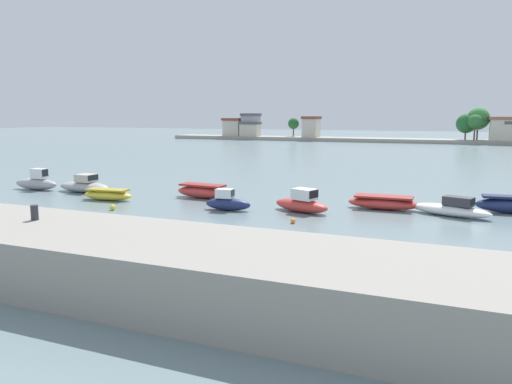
% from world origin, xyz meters
% --- Properties ---
extents(ground_plane, '(400.00, 400.00, 0.00)m').
position_xyz_m(ground_plane, '(0.00, 0.00, 0.00)').
color(ground_plane, slate).
extents(mooring_bollard, '(0.32, 0.32, 0.65)m').
position_xyz_m(mooring_bollard, '(9.59, -6.18, 2.57)').
color(mooring_bollard, '#2D2D33').
rests_on(mooring_bollard, seawall_embankment).
extents(moored_boat_0, '(4.57, 1.53, 1.94)m').
position_xyz_m(moored_boat_0, '(-9.06, 11.38, 0.66)').
color(moored_boat_0, '#9E9EA3').
rests_on(moored_boat_0, ground).
extents(moored_boat_1, '(5.30, 2.22, 1.60)m').
position_xyz_m(moored_boat_1, '(-4.05, 11.95, 0.57)').
color(moored_boat_1, '#9E9EA3').
rests_on(moored_boat_1, ground).
extents(moored_boat_2, '(4.36, 1.80, 0.90)m').
position_xyz_m(moored_boat_2, '(0.57, 9.42, 0.43)').
color(moored_boat_2, yellow).
rests_on(moored_boat_2, ground).
extents(moored_boat_3, '(4.84, 1.89, 1.14)m').
position_xyz_m(moored_boat_3, '(7.07, 13.25, 0.55)').
color(moored_boat_3, '#C63833').
rests_on(moored_boat_3, ground).
extents(moored_boat_4, '(3.44, 1.38, 1.53)m').
position_xyz_m(moored_boat_4, '(11.26, 9.28, 0.57)').
color(moored_boat_4, navy).
rests_on(moored_boat_4, ground).
extents(moored_boat_5, '(4.59, 2.81, 1.66)m').
position_xyz_m(moored_boat_5, '(16.33, 10.76, 0.61)').
color(moored_boat_5, '#C63833').
rests_on(moored_boat_5, ground).
extents(moored_boat_6, '(5.12, 1.91, 0.98)m').
position_xyz_m(moored_boat_6, '(21.47, 14.01, 0.47)').
color(moored_boat_6, '#C63833').
rests_on(moored_boat_6, ground).
extents(moored_boat_7, '(5.59, 3.15, 1.35)m').
position_xyz_m(moored_boat_7, '(26.03, 13.31, 0.48)').
color(moored_boat_7, white).
rests_on(moored_boat_7, ground).
extents(moored_boat_8, '(4.68, 1.71, 1.19)m').
position_xyz_m(moored_boat_8, '(29.81, 15.94, 0.57)').
color(moored_boat_8, navy).
rests_on(moored_boat_8, ground).
extents(mooring_buoy_0, '(0.39, 0.39, 0.39)m').
position_xyz_m(mooring_buoy_0, '(3.67, 6.14, 0.20)').
color(mooring_buoy_0, yellow).
rests_on(mooring_buoy_0, ground).
extents(mooring_buoy_1, '(0.26, 0.26, 0.26)m').
position_xyz_m(mooring_buoy_1, '(20.01, 16.36, 0.13)').
color(mooring_buoy_1, red).
rests_on(mooring_buoy_1, ground).
extents(mooring_buoy_3, '(0.31, 0.31, 0.31)m').
position_xyz_m(mooring_buoy_3, '(16.93, 7.01, 0.16)').
color(mooring_buoy_3, orange).
rests_on(mooring_buoy_3, ground).
extents(mooring_buoy_4, '(0.44, 0.44, 0.44)m').
position_xyz_m(mooring_buoy_4, '(-9.36, 17.88, 0.22)').
color(mooring_buoy_4, yellow).
rests_on(mooring_buoy_4, ground).
extents(distant_shoreline, '(101.62, 8.58, 8.52)m').
position_xyz_m(distant_shoreline, '(1.84, 105.87, 2.51)').
color(distant_shoreline, '#9E998C').
rests_on(distant_shoreline, ground).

